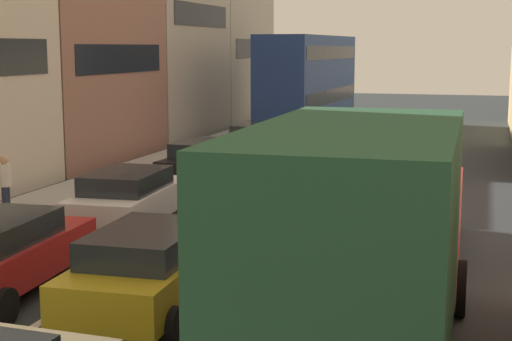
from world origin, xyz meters
The scene contains 15 objects.
sidewalk_left centered at (-6.70, 20.00, 0.07)m, with size 2.60×64.00×0.14m, color #A0A0A0.
lane_stripe_left centered at (-1.70, 20.00, 0.01)m, with size 0.16×60.00×0.01m, color silver.
lane_stripe_right centered at (1.70, 20.00, 0.01)m, with size 0.16×60.00×0.01m, color silver.
building_row_left centered at (-12.00, 21.46, 4.82)m, with size 7.20×43.90×11.43m.
removalist_box_truck centered at (3.70, 4.74, 1.97)m, with size 2.79×7.74×3.58m.
sedan_centre_lane_second centered at (-0.17, 6.40, 0.80)m, with size 2.21×4.37×1.49m.
hatchback_centre_lane_third centered at (-0.12, 11.83, 0.80)m, with size 2.13×4.33×1.49m.
sedan_left_lane_third centered at (-3.24, 11.79, 0.80)m, with size 2.27×4.40×1.49m.
coupe_centre_lane_fourth centered at (-0.08, 17.47, 0.80)m, with size 2.25×4.39×1.49m.
sedan_left_lane_fourth centered at (-3.50, 18.09, 0.80)m, with size 2.29×4.41×1.49m.
sedan_centre_lane_fifth centered at (-0.11, 23.33, 0.80)m, with size 2.19×4.37×1.49m.
sedan_left_lane_fifth centered at (-3.53, 23.94, 0.80)m, with size 2.12×4.33×1.49m.
sedan_right_lane_behind_truck centered at (3.57, 12.05, 0.80)m, with size 2.29×4.41×1.49m.
bus_mid_queue_primary centered at (-3.58, 32.98, 2.83)m, with size 3.13×10.59×5.06m.
pedestrian_mid_sidewalk centered at (-7.04, 12.12, 0.95)m, with size 0.34×0.52×1.66m.
Camera 1 is at (5.22, -5.18, 4.51)m, focal length 53.72 mm.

